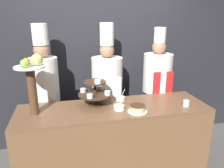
{
  "coord_description": "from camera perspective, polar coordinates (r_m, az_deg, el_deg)",
  "views": [
    {
      "loc": [
        -0.53,
        -1.93,
        1.93
      ],
      "look_at": [
        0.0,
        0.42,
        1.16
      ],
      "focal_mm": 35.0,
      "sensor_mm": 36.0,
      "label": 1
    }
  ],
  "objects": [
    {
      "name": "chef_left",
      "position": [
        2.92,
        -17.03,
        -1.56
      ],
      "size": [
        0.36,
        0.36,
        1.83
      ],
      "color": "black",
      "rests_on": "ground_plane"
    },
    {
      "name": "chef_center_right",
      "position": [
        3.19,
        11.6,
        -0.31
      ],
      "size": [
        0.4,
        0.4,
        1.77
      ],
      "color": "#28282D",
      "rests_on": "ground_plane"
    },
    {
      "name": "serving_bowl_near",
      "position": [
        2.46,
        1.86,
        -6.13
      ],
      "size": [
        0.12,
        0.12,
        0.15
      ],
      "color": "white",
      "rests_on": "buffet_counter"
    },
    {
      "name": "cake_round",
      "position": [
        2.42,
        6.64,
        -6.42
      ],
      "size": [
        0.22,
        0.22,
        0.08
      ],
      "color": "white",
      "rests_on": "buffet_counter"
    },
    {
      "name": "tiered_stand",
      "position": [
        2.53,
        -4.41,
        -2.08
      ],
      "size": [
        0.4,
        0.4,
        0.33
      ],
      "color": "#3D2819",
      "rests_on": "buffet_counter"
    },
    {
      "name": "cup_white",
      "position": [
        2.69,
        18.8,
        -4.79
      ],
      "size": [
        0.07,
        0.07,
        0.07
      ],
      "color": "white",
      "rests_on": "buffet_counter"
    },
    {
      "name": "serving_bowl_far",
      "position": [
        2.72,
        2.24,
        -3.82
      ],
      "size": [
        0.11,
        0.11,
        0.15
      ],
      "color": "white",
      "rests_on": "buffet_counter"
    },
    {
      "name": "wall_back",
      "position": [
        3.24,
        -3.13,
        8.22
      ],
      "size": [
        10.0,
        0.06,
        2.8
      ],
      "color": "#232328",
      "rests_on": "ground_plane"
    },
    {
      "name": "buffet_counter",
      "position": [
        2.74,
        0.48,
        -14.81
      ],
      "size": [
        2.2,
        0.65,
        0.91
      ],
      "color": "brown",
      "rests_on": "ground_plane"
    },
    {
      "name": "fruit_pedestal",
      "position": [
        2.37,
        -20.16,
        1.54
      ],
      "size": [
        0.31,
        0.31,
        0.65
      ],
      "color": "brown",
      "rests_on": "buffet_counter"
    },
    {
      "name": "chef_center_left",
      "position": [
        2.98,
        -1.26,
        -1.22
      ],
      "size": [
        0.41,
        0.41,
        1.84
      ],
      "color": "black",
      "rests_on": "ground_plane"
    }
  ]
}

